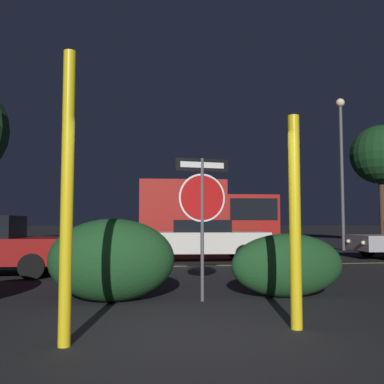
{
  "coord_description": "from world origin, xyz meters",
  "views": [
    {
      "loc": [
        -0.78,
        -4.92,
        1.34
      ],
      "look_at": [
        0.58,
        3.65,
        1.94
      ],
      "focal_mm": 40.0,
      "sensor_mm": 36.0,
      "label": 1
    }
  ],
  "objects_px": {
    "yellow_pole_left": "(67,195)",
    "hedge_bush_3": "(288,265)",
    "stop_sign": "(202,198)",
    "delivery_truck": "(208,214)",
    "passing_car_3": "(197,240)",
    "hedge_bush_2": "(112,260)",
    "street_lamp": "(341,156)",
    "yellow_pole_right": "(295,221)",
    "tree_0": "(380,155)"
  },
  "relations": [
    {
      "from": "yellow_pole_left",
      "to": "hedge_bush_3",
      "type": "bearing_deg",
      "value": 35.19
    },
    {
      "from": "stop_sign",
      "to": "delivery_truck",
      "type": "xyz_separation_m",
      "value": [
        2.33,
        11.38,
        -0.08
      ]
    },
    {
      "from": "hedge_bush_3",
      "to": "passing_car_3",
      "type": "distance_m",
      "value": 7.07
    },
    {
      "from": "yellow_pole_left",
      "to": "hedge_bush_3",
      "type": "xyz_separation_m",
      "value": [
        3.51,
        2.47,
        -1.06
      ]
    },
    {
      "from": "hedge_bush_2",
      "to": "delivery_truck",
      "type": "bearing_deg",
      "value": 71.04
    },
    {
      "from": "yellow_pole_left",
      "to": "hedge_bush_2",
      "type": "bearing_deg",
      "value": 80.38
    },
    {
      "from": "hedge_bush_2",
      "to": "street_lamp",
      "type": "xyz_separation_m",
      "value": [
        10.29,
        11.25,
        3.71
      ]
    },
    {
      "from": "yellow_pole_right",
      "to": "tree_0",
      "type": "bearing_deg",
      "value": 54.4
    },
    {
      "from": "stop_sign",
      "to": "street_lamp",
      "type": "relative_size",
      "value": 0.34
    },
    {
      "from": "street_lamp",
      "to": "yellow_pole_left",
      "type": "bearing_deg",
      "value": -127.87
    },
    {
      "from": "hedge_bush_3",
      "to": "yellow_pole_right",
      "type": "bearing_deg",
      "value": -109.01
    },
    {
      "from": "stop_sign",
      "to": "passing_car_3",
      "type": "distance_m",
      "value": 7.36
    },
    {
      "from": "hedge_bush_2",
      "to": "delivery_truck",
      "type": "distance_m",
      "value": 11.85
    },
    {
      "from": "stop_sign",
      "to": "hedge_bush_2",
      "type": "height_order",
      "value": "stop_sign"
    },
    {
      "from": "street_lamp",
      "to": "hedge_bush_3",
      "type": "bearing_deg",
      "value": -122.53
    },
    {
      "from": "hedge_bush_3",
      "to": "delivery_truck",
      "type": "xyz_separation_m",
      "value": [
        0.76,
        11.24,
        1.09
      ]
    },
    {
      "from": "hedge_bush_3",
      "to": "hedge_bush_2",
      "type": "bearing_deg",
      "value": 178.79
    },
    {
      "from": "tree_0",
      "to": "hedge_bush_2",
      "type": "bearing_deg",
      "value": -133.79
    },
    {
      "from": "delivery_truck",
      "to": "street_lamp",
      "type": "height_order",
      "value": "street_lamp"
    },
    {
      "from": "stop_sign",
      "to": "yellow_pole_right",
      "type": "distance_m",
      "value": 2.22
    },
    {
      "from": "passing_car_3",
      "to": "delivery_truck",
      "type": "relative_size",
      "value": 0.81
    },
    {
      "from": "tree_0",
      "to": "yellow_pole_right",
      "type": "bearing_deg",
      "value": -125.6
    },
    {
      "from": "delivery_truck",
      "to": "hedge_bush_3",
      "type": "bearing_deg",
      "value": 0.53
    },
    {
      "from": "stop_sign",
      "to": "yellow_pole_right",
      "type": "relative_size",
      "value": 0.9
    },
    {
      "from": "passing_car_3",
      "to": "yellow_pole_right",
      "type": "bearing_deg",
      "value": -176.41
    },
    {
      "from": "street_lamp",
      "to": "tree_0",
      "type": "height_order",
      "value": "street_lamp"
    },
    {
      "from": "tree_0",
      "to": "stop_sign",
      "type": "bearing_deg",
      "value": -130.52
    },
    {
      "from": "yellow_pole_right",
      "to": "hedge_bush_2",
      "type": "xyz_separation_m",
      "value": [
        -2.33,
        2.23,
        -0.66
      ]
    },
    {
      "from": "hedge_bush_3",
      "to": "tree_0",
      "type": "xyz_separation_m",
      "value": [
        12.43,
        16.24,
        4.79
      ]
    },
    {
      "from": "stop_sign",
      "to": "yellow_pole_right",
      "type": "bearing_deg",
      "value": -75.65
    },
    {
      "from": "hedge_bush_2",
      "to": "hedge_bush_3",
      "type": "distance_m",
      "value": 3.08
    },
    {
      "from": "stop_sign",
      "to": "street_lamp",
      "type": "xyz_separation_m",
      "value": [
        8.79,
        11.45,
        2.67
      ]
    },
    {
      "from": "stop_sign",
      "to": "yellow_pole_left",
      "type": "relative_size",
      "value": 0.75
    },
    {
      "from": "yellow_pole_right",
      "to": "hedge_bush_3",
      "type": "distance_m",
      "value": 2.42
    },
    {
      "from": "yellow_pole_right",
      "to": "delivery_truck",
      "type": "bearing_deg",
      "value": 83.58
    },
    {
      "from": "passing_car_3",
      "to": "stop_sign",
      "type": "bearing_deg",
      "value": 176.53
    },
    {
      "from": "yellow_pole_right",
      "to": "hedge_bush_2",
      "type": "relative_size",
      "value": 1.28
    },
    {
      "from": "yellow_pole_right",
      "to": "hedge_bush_3",
      "type": "bearing_deg",
      "value": 70.99
    },
    {
      "from": "stop_sign",
      "to": "hedge_bush_3",
      "type": "relative_size",
      "value": 1.18
    },
    {
      "from": "yellow_pole_right",
      "to": "passing_car_3",
      "type": "bearing_deg",
      "value": 87.95
    },
    {
      "from": "delivery_truck",
      "to": "tree_0",
      "type": "distance_m",
      "value": 13.22
    },
    {
      "from": "delivery_truck",
      "to": "stop_sign",
      "type": "bearing_deg",
      "value": -7.17
    },
    {
      "from": "yellow_pole_right",
      "to": "stop_sign",
      "type": "bearing_deg",
      "value": 112.16
    },
    {
      "from": "passing_car_3",
      "to": "hedge_bush_2",
      "type": "bearing_deg",
      "value": 164.81
    },
    {
      "from": "yellow_pole_left",
      "to": "hedge_bush_2",
      "type": "xyz_separation_m",
      "value": [
        0.43,
        2.54,
        -0.93
      ]
    },
    {
      "from": "yellow_pole_right",
      "to": "tree_0",
      "type": "relative_size",
      "value": 0.38
    },
    {
      "from": "hedge_bush_3",
      "to": "delivery_truck",
      "type": "height_order",
      "value": "delivery_truck"
    },
    {
      "from": "stop_sign",
      "to": "delivery_truck",
      "type": "bearing_deg",
      "value": 70.6
    },
    {
      "from": "yellow_pole_left",
      "to": "hedge_bush_2",
      "type": "distance_m",
      "value": 2.74
    },
    {
      "from": "yellow_pole_right",
      "to": "passing_car_3",
      "type": "xyz_separation_m",
      "value": [
        0.33,
        9.22,
        -0.63
      ]
    }
  ]
}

